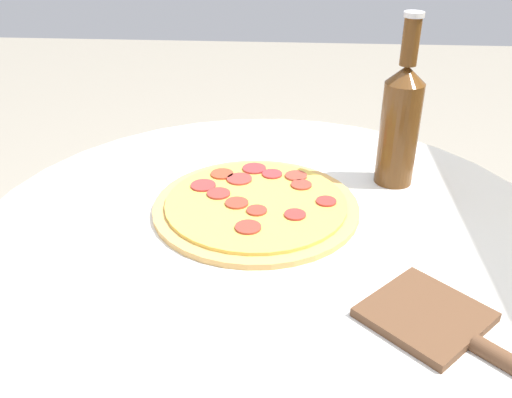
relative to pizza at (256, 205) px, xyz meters
name	(u,v)px	position (x,y,z in m)	size (l,w,h in m)	color
table	(267,319)	(0.05, 0.02, -0.19)	(0.92, 0.92, 0.70)	silver
pizza	(256,205)	(0.00, 0.00, 0.00)	(0.33, 0.33, 0.02)	tan
beer_bottle	(400,121)	(-0.12, 0.24, 0.11)	(0.07, 0.07, 0.29)	#563314
pizza_paddle	(441,324)	(0.27, 0.24, 0.00)	(0.21, 0.22, 0.02)	brown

